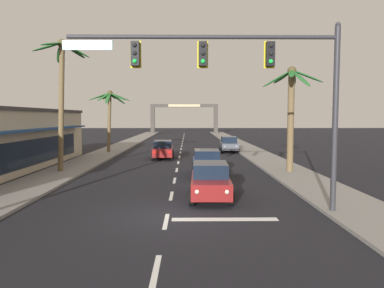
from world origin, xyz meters
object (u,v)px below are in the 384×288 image
(sedan_oncoming_far, at_px, (163,149))
(sedan_parked_nearest_kerb, at_px, (229,144))
(palm_left_second, at_px, (62,82))
(town_gateway_arch, at_px, (184,114))
(traffic_signal_mast, at_px, (248,74))
(palm_right_second, at_px, (291,103))
(sedan_third_in_queue, at_px, (207,163))
(sedan_lead_at_stop_bar, at_px, (210,180))
(palm_left_third, at_px, (110,106))

(sedan_oncoming_far, xyz_separation_m, sedan_parked_nearest_kerb, (6.82, 6.41, 0.00))
(sedan_parked_nearest_kerb, distance_m, palm_left_second, 20.46)
(town_gateway_arch, bearing_deg, traffic_signal_mast, -87.34)
(palm_left_second, distance_m, palm_right_second, 15.59)
(sedan_oncoming_far, xyz_separation_m, palm_right_second, (9.28, -8.73, 3.93))
(sedan_third_in_queue, height_order, town_gateway_arch, town_gateway_arch)
(town_gateway_arch, bearing_deg, sedan_lead_at_stop_bar, -88.35)
(sedan_lead_at_stop_bar, bearing_deg, palm_left_third, 113.44)
(sedan_oncoming_far, height_order, palm_left_third, palm_left_third)
(palm_left_second, bearing_deg, sedan_parked_nearest_kerb, 48.57)
(sedan_third_in_queue, bearing_deg, palm_left_third, 122.60)
(sedan_parked_nearest_kerb, height_order, palm_left_second, palm_left_second)
(sedan_oncoming_far, bearing_deg, sedan_third_in_queue, -69.78)
(traffic_signal_mast, distance_m, sedan_lead_at_stop_bar, 5.61)
(palm_left_second, relative_size, palm_right_second, 1.25)
(traffic_signal_mast, distance_m, sedan_third_in_queue, 10.64)
(traffic_signal_mast, relative_size, palm_left_third, 1.61)
(palm_right_second, bearing_deg, sedan_lead_at_stop_bar, -128.18)
(sedan_parked_nearest_kerb, bearing_deg, sedan_third_in_queue, -101.60)
(traffic_signal_mast, distance_m, palm_right_second, 11.40)
(palm_right_second, bearing_deg, palm_left_third, 137.45)
(sedan_third_in_queue, distance_m, sedan_oncoming_far, 10.24)
(palm_left_second, distance_m, town_gateway_arch, 57.61)
(palm_right_second, bearing_deg, sedan_oncoming_far, 136.76)
(town_gateway_arch, bearing_deg, sedan_parked_nearest_kerb, -82.81)
(palm_left_second, bearing_deg, palm_right_second, -1.26)
(palm_left_second, height_order, town_gateway_arch, palm_left_second)
(sedan_lead_at_stop_bar, bearing_deg, traffic_signal_mast, -65.86)
(palm_left_second, relative_size, town_gateway_arch, 0.60)
(traffic_signal_mast, bearing_deg, town_gateway_arch, 92.66)
(sedan_parked_nearest_kerb, distance_m, palm_right_second, 15.83)
(palm_right_second, bearing_deg, sedan_parked_nearest_kerb, 99.23)
(town_gateway_arch, bearing_deg, palm_left_second, -97.71)
(sedan_oncoming_far, height_order, sedan_parked_nearest_kerb, same)
(sedan_parked_nearest_kerb, bearing_deg, sedan_oncoming_far, -136.80)
(traffic_signal_mast, xyz_separation_m, sedan_third_in_queue, (-1.10, 9.51, -4.66))
(sedan_oncoming_far, relative_size, town_gateway_arch, 0.30)
(palm_left_third, bearing_deg, sedan_parked_nearest_kerb, 5.02)
(sedan_oncoming_far, distance_m, sedan_parked_nearest_kerb, 9.36)
(traffic_signal_mast, relative_size, sedan_oncoming_far, 2.37)
(sedan_lead_at_stop_bar, relative_size, sedan_third_in_queue, 1.01)
(sedan_third_in_queue, height_order, palm_left_third, palm_left_third)
(palm_left_second, relative_size, palm_left_third, 1.37)
(sedan_lead_at_stop_bar, distance_m, town_gateway_arch, 65.06)
(sedan_third_in_queue, bearing_deg, sedan_oncoming_far, 110.22)
(sedan_lead_at_stop_bar, distance_m, sedan_third_in_queue, 6.66)
(palm_left_third, xyz_separation_m, town_gateway_arch, (7.47, 43.39, -0.60))
(sedan_lead_at_stop_bar, relative_size, palm_right_second, 0.62)
(sedan_lead_at_stop_bar, xyz_separation_m, palm_left_second, (-9.59, 7.88, 5.38))
(palm_left_third, bearing_deg, sedan_third_in_queue, -57.40)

